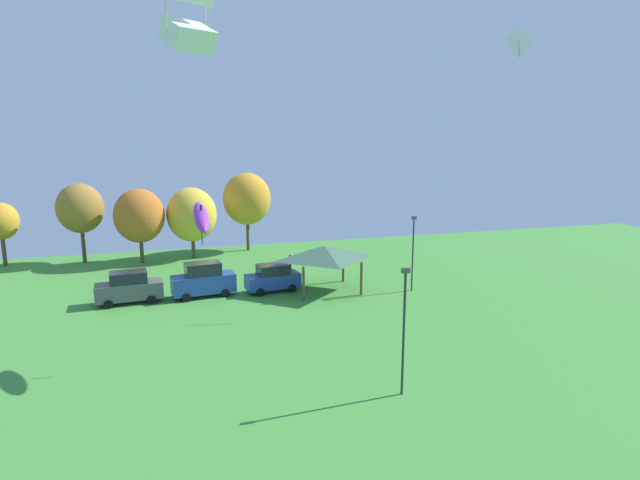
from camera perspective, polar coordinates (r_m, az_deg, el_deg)
name	(u,v)px	position (r m, az deg, el deg)	size (l,w,h in m)	color
kite_flying_0	(519,42)	(41.59, 21.78, 20.25)	(2.46, 0.68, 2.43)	white
kite_flying_4	(201,217)	(26.79, -13.44, 2.56)	(0.83, 3.43, 2.36)	purple
kite_flying_5	(187,11)	(17.81, -14.96, 23.94)	(1.85, 1.94, 2.69)	white
parked_car_leftmost	(129,287)	(39.11, -20.98, -5.09)	(4.79, 2.29, 2.36)	#4C5156
parked_car_second_from_left	(203,280)	(39.06, -13.19, -4.47)	(4.88, 2.42, 2.65)	#234299
parked_car_third_from_left	(273,278)	(39.50, -5.43, -4.35)	(4.39, 2.31, 2.20)	#234299
park_pavilion	(325,253)	(39.17, 0.54, -1.44)	(5.97, 5.28, 3.60)	brown
light_post_0	(404,324)	(23.18, 9.57, -9.46)	(0.36, 0.20, 6.05)	#2D2D33
light_post_1	(413,249)	(39.66, 10.57, -1.02)	(0.36, 0.20, 5.97)	#2D2D33
treeline_tree_1	(0,221)	(55.88, -32.70, 1.80)	(3.22, 3.22, 6.10)	brown
treeline_tree_2	(80,208)	(53.51, -25.72, 3.27)	(4.36, 4.36, 7.78)	brown
treeline_tree_3	(139,216)	(51.33, -19.95, 2.61)	(4.77, 4.77, 7.28)	brown
treeline_tree_4	(192,215)	(51.98, -14.45, 2.83)	(4.95, 4.95, 7.20)	brown
treeline_tree_5	(247,199)	(54.57, -8.35, 4.67)	(5.11, 5.11, 8.48)	brown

